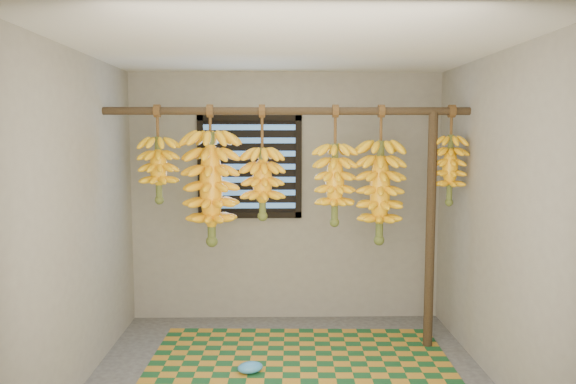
{
  "coord_description": "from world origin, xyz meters",
  "views": [
    {
      "loc": [
        -0.09,
        -3.92,
        1.81
      ],
      "look_at": [
        0.0,
        0.55,
        1.35
      ],
      "focal_mm": 35.0,
      "sensor_mm": 36.0,
      "label": 1
    }
  ],
  "objects_px": {
    "banana_bunch_d": "(335,184)",
    "banana_bunch_f": "(450,170)",
    "banana_bunch_c": "(262,183)",
    "woven_mat": "(300,373)",
    "banana_bunch_a": "(159,170)",
    "plastic_bag": "(250,367)",
    "support_post": "(430,231)",
    "banana_bunch_e": "(380,192)",
    "banana_bunch_b": "(211,188)"
  },
  "relations": [
    {
      "from": "banana_bunch_c",
      "to": "banana_bunch_e",
      "type": "relative_size",
      "value": 0.82
    },
    {
      "from": "woven_mat",
      "to": "plastic_bag",
      "type": "relative_size",
      "value": 11.95
    },
    {
      "from": "woven_mat",
      "to": "banana_bunch_e",
      "type": "bearing_deg",
      "value": 37.64
    },
    {
      "from": "banana_bunch_f",
      "to": "support_post",
      "type": "bearing_deg",
      "value": 180.0
    },
    {
      "from": "banana_bunch_d",
      "to": "banana_bunch_f",
      "type": "bearing_deg",
      "value": 0.0
    },
    {
      "from": "plastic_bag",
      "to": "banana_bunch_a",
      "type": "xyz_separation_m",
      "value": [
        -0.77,
        0.53,
        1.47
      ]
    },
    {
      "from": "support_post",
      "to": "banana_bunch_d",
      "type": "height_order",
      "value": "banana_bunch_d"
    },
    {
      "from": "banana_bunch_b",
      "to": "banana_bunch_f",
      "type": "bearing_deg",
      "value": 0.0
    },
    {
      "from": "banana_bunch_a",
      "to": "plastic_bag",
      "type": "bearing_deg",
      "value": -34.46
    },
    {
      "from": "support_post",
      "to": "banana_bunch_a",
      "type": "bearing_deg",
      "value": 180.0
    },
    {
      "from": "support_post",
      "to": "banana_bunch_c",
      "type": "bearing_deg",
      "value": 180.0
    },
    {
      "from": "banana_bunch_b",
      "to": "banana_bunch_e",
      "type": "relative_size",
      "value": 1.0
    },
    {
      "from": "banana_bunch_b",
      "to": "banana_bunch_c",
      "type": "height_order",
      "value": "same"
    },
    {
      "from": "banana_bunch_f",
      "to": "banana_bunch_b",
      "type": "bearing_deg",
      "value": 180.0
    },
    {
      "from": "plastic_bag",
      "to": "banana_bunch_c",
      "type": "height_order",
      "value": "banana_bunch_c"
    },
    {
      "from": "support_post",
      "to": "plastic_bag",
      "type": "relative_size",
      "value": 9.99
    },
    {
      "from": "support_post",
      "to": "plastic_bag",
      "type": "height_order",
      "value": "support_post"
    },
    {
      "from": "banana_bunch_a",
      "to": "banana_bunch_e",
      "type": "distance_m",
      "value": 1.84
    },
    {
      "from": "plastic_bag",
      "to": "banana_bunch_f",
      "type": "bearing_deg",
      "value": 17.73
    },
    {
      "from": "woven_mat",
      "to": "banana_bunch_f",
      "type": "distance_m",
      "value": 2.04
    },
    {
      "from": "banana_bunch_b",
      "to": "banana_bunch_c",
      "type": "xyz_separation_m",
      "value": [
        0.42,
        0.0,
        0.04
      ]
    },
    {
      "from": "banana_bunch_b",
      "to": "banana_bunch_e",
      "type": "xyz_separation_m",
      "value": [
        1.4,
        0.0,
        -0.03
      ]
    },
    {
      "from": "banana_bunch_c",
      "to": "banana_bunch_e",
      "type": "height_order",
      "value": "same"
    },
    {
      "from": "woven_mat",
      "to": "banana_bunch_c",
      "type": "relative_size",
      "value": 2.55
    },
    {
      "from": "banana_bunch_d",
      "to": "banana_bunch_f",
      "type": "height_order",
      "value": "same"
    },
    {
      "from": "woven_mat",
      "to": "banana_bunch_a",
      "type": "height_order",
      "value": "banana_bunch_a"
    },
    {
      "from": "woven_mat",
      "to": "banana_bunch_c",
      "type": "height_order",
      "value": "banana_bunch_c"
    },
    {
      "from": "support_post",
      "to": "banana_bunch_b",
      "type": "bearing_deg",
      "value": -180.0
    },
    {
      "from": "banana_bunch_e",
      "to": "woven_mat",
      "type": "bearing_deg",
      "value": -142.36
    },
    {
      "from": "banana_bunch_a",
      "to": "banana_bunch_d",
      "type": "xyz_separation_m",
      "value": [
        1.45,
        -0.0,
        -0.12
      ]
    },
    {
      "from": "woven_mat",
      "to": "banana_bunch_e",
      "type": "xyz_separation_m",
      "value": [
        0.68,
        0.53,
        1.33
      ]
    },
    {
      "from": "banana_bunch_f",
      "to": "banana_bunch_e",
      "type": "bearing_deg",
      "value": 180.0
    },
    {
      "from": "woven_mat",
      "to": "banana_bunch_e",
      "type": "distance_m",
      "value": 1.58
    },
    {
      "from": "banana_bunch_d",
      "to": "banana_bunch_b",
      "type": "bearing_deg",
      "value": 180.0
    },
    {
      "from": "banana_bunch_a",
      "to": "banana_bunch_f",
      "type": "bearing_deg",
      "value": -0.0
    },
    {
      "from": "support_post",
      "to": "banana_bunch_d",
      "type": "xyz_separation_m",
      "value": [
        -0.81,
        -0.0,
        0.4
      ]
    },
    {
      "from": "banana_bunch_c",
      "to": "woven_mat",
      "type": "bearing_deg",
      "value": -60.84
    },
    {
      "from": "banana_bunch_e",
      "to": "banana_bunch_f",
      "type": "relative_size",
      "value": 1.39
    },
    {
      "from": "support_post",
      "to": "banana_bunch_a",
      "type": "xyz_separation_m",
      "value": [
        -2.26,
        0.0,
        0.52
      ]
    },
    {
      "from": "support_post",
      "to": "banana_bunch_d",
      "type": "bearing_deg",
      "value": -180.0
    },
    {
      "from": "support_post",
      "to": "banana_bunch_f",
      "type": "height_order",
      "value": "banana_bunch_f"
    },
    {
      "from": "plastic_bag",
      "to": "banana_bunch_e",
      "type": "height_order",
      "value": "banana_bunch_e"
    },
    {
      "from": "banana_bunch_c",
      "to": "banana_bunch_b",
      "type": "bearing_deg",
      "value": -180.0
    },
    {
      "from": "support_post",
      "to": "banana_bunch_e",
      "type": "height_order",
      "value": "banana_bunch_e"
    },
    {
      "from": "banana_bunch_f",
      "to": "plastic_bag",
      "type": "bearing_deg",
      "value": -162.27
    },
    {
      "from": "plastic_bag",
      "to": "banana_bunch_d",
      "type": "xyz_separation_m",
      "value": [
        0.69,
        0.53,
        1.35
      ]
    },
    {
      "from": "banana_bunch_d",
      "to": "banana_bunch_e",
      "type": "distance_m",
      "value": 0.38
    },
    {
      "from": "woven_mat",
      "to": "banana_bunch_f",
      "type": "height_order",
      "value": "banana_bunch_f"
    },
    {
      "from": "banana_bunch_b",
      "to": "banana_bunch_f",
      "type": "xyz_separation_m",
      "value": [
        1.98,
        0.0,
        0.15
      ]
    },
    {
      "from": "support_post",
      "to": "woven_mat",
      "type": "distance_m",
      "value": 1.58
    }
  ]
}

